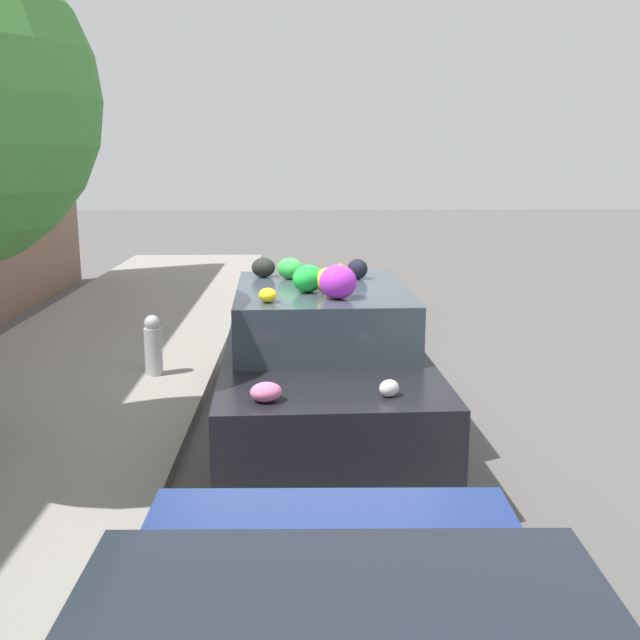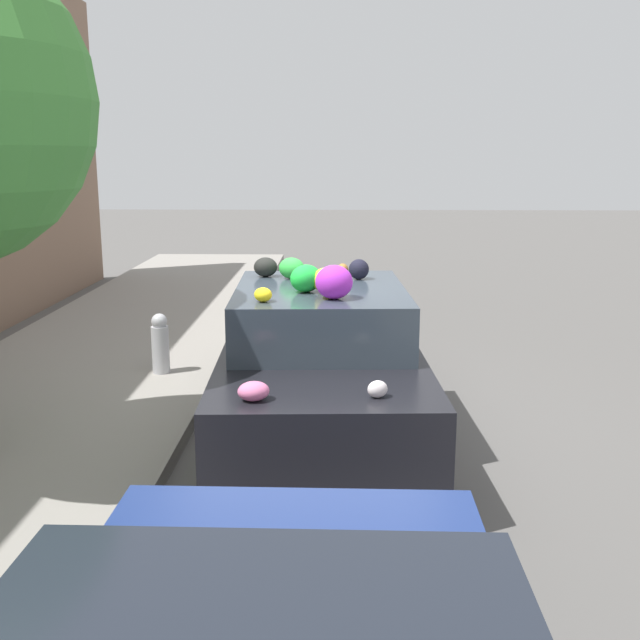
{
  "view_description": "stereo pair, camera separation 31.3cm",
  "coord_description": "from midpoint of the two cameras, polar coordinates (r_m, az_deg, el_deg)",
  "views": [
    {
      "loc": [
        -6.92,
        0.01,
        2.62
      ],
      "look_at": [
        0.0,
        -0.13,
        1.09
      ],
      "focal_mm": 42.0,
      "sensor_mm": 36.0,
      "label": 1
    },
    {
      "loc": [
        -6.92,
        -0.3,
        2.62
      ],
      "look_at": [
        0.0,
        -0.13,
        1.09
      ],
      "focal_mm": 42.0,
      "sensor_mm": 36.0,
      "label": 2
    }
  ],
  "objects": [
    {
      "name": "sidewalk_curb",
      "position": [
        7.9,
        -19.9,
        -7.11
      ],
      "size": [
        24.0,
        3.2,
        0.15
      ],
      "color": "gray",
      "rests_on": "ground"
    },
    {
      "name": "art_car",
      "position": [
        7.13,
        1.25,
        -2.74
      ],
      "size": [
        4.51,
        1.93,
        1.72
      ],
      "rotation": [
        0.0,
        0.0,
        0.04
      ],
      "color": "black",
      "rests_on": "ground"
    },
    {
      "name": "ground_plane",
      "position": [
        7.4,
        0.24,
        -8.26
      ],
      "size": [
        60.0,
        60.0,
        0.0
      ],
      "primitive_type": "plane",
      "color": "#565451"
    },
    {
      "name": "fire_hydrant",
      "position": [
        8.78,
        -11.08,
        -1.79
      ],
      "size": [
        0.2,
        0.2,
        0.7
      ],
      "color": "#B2B2B7",
      "rests_on": "sidewalk_curb"
    }
  ]
}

